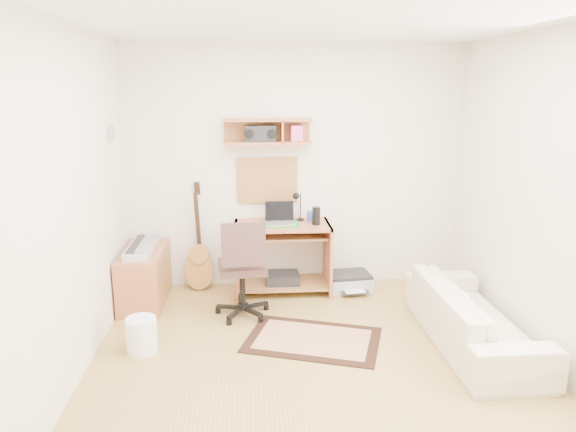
{
  "coord_description": "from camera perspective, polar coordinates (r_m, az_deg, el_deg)",
  "views": [
    {
      "loc": [
        -0.51,
        -3.68,
        2.16
      ],
      "look_at": [
        -0.15,
        1.05,
        1.0
      ],
      "focal_mm": 33.39,
      "sensor_mm": 36.0,
      "label": 1
    }
  ],
  "objects": [
    {
      "name": "floor",
      "position": [
        4.3,
        3.18,
        -16.51
      ],
      "size": [
        3.6,
        4.0,
        0.01
      ],
      "primitive_type": "cube",
      "color": "#AA8847",
      "rests_on": "ground"
    },
    {
      "name": "ceiling",
      "position": [
        3.74,
        3.74,
        20.53
      ],
      "size": [
        3.6,
        4.0,
        0.01
      ],
      "primitive_type": "cube",
      "color": "white",
      "rests_on": "ground"
    },
    {
      "name": "back_wall",
      "position": [
        5.77,
        0.77,
        5.18
      ],
      "size": [
        3.6,
        0.01,
        2.6
      ],
      "primitive_type": "cube",
      "color": "silver",
      "rests_on": "ground"
    },
    {
      "name": "left_wall",
      "position": [
        4.0,
        -23.14,
        0.18
      ],
      "size": [
        0.01,
        4.0,
        2.6
      ],
      "primitive_type": "cube",
      "color": "silver",
      "rests_on": "ground"
    },
    {
      "name": "right_wall",
      "position": [
        4.43,
        27.24,
        1.0
      ],
      "size": [
        0.01,
        4.0,
        2.6
      ],
      "primitive_type": "cube",
      "color": "silver",
      "rests_on": "ground"
    },
    {
      "name": "wall_shelf",
      "position": [
        5.58,
        -2.2,
        9.0
      ],
      "size": [
        0.9,
        0.25,
        0.26
      ],
      "primitive_type": "cube",
      "color": "#B1613E",
      "rests_on": "back_wall"
    },
    {
      "name": "cork_board",
      "position": [
        5.75,
        -2.19,
        3.82
      ],
      "size": [
        0.64,
        0.03,
        0.49
      ],
      "primitive_type": "cube",
      "color": "tan",
      "rests_on": "back_wall"
    },
    {
      "name": "wall_photo",
      "position": [
        5.36,
        -18.34,
        8.34
      ],
      "size": [
        0.02,
        0.2,
        0.15
      ],
      "primitive_type": "cube",
      "color": "#4C8CBF",
      "rests_on": "left_wall"
    },
    {
      "name": "desk",
      "position": [
        5.71,
        -0.6,
        -4.49
      ],
      "size": [
        1.0,
        0.55,
        0.75
      ],
      "primitive_type": null,
      "color": "#B1613E",
      "rests_on": "floor"
    },
    {
      "name": "laptop",
      "position": [
        5.55,
        -0.85,
        0.24
      ],
      "size": [
        0.3,
        0.3,
        0.23
      ],
      "primitive_type": null,
      "rotation": [
        0.0,
        0.0,
        0.02
      ],
      "color": "silver",
      "rests_on": "desk"
    },
    {
      "name": "speaker",
      "position": [
        5.56,
        3.02,
        0.03
      ],
      "size": [
        0.08,
        0.08,
        0.19
      ],
      "primitive_type": "cylinder",
      "color": "black",
      "rests_on": "desk"
    },
    {
      "name": "desk_lamp",
      "position": [
        5.71,
        1.33,
        1.04
      ],
      "size": [
        0.1,
        0.1,
        0.31
      ],
      "primitive_type": null,
      "color": "black",
      "rests_on": "desk"
    },
    {
      "name": "pencil_cup",
      "position": [
        5.71,
        2.4,
        -0.01
      ],
      "size": [
        0.08,
        0.08,
        0.11
      ],
      "primitive_type": "cylinder",
      "color": "#334B99",
      "rests_on": "desk"
    },
    {
      "name": "boombox",
      "position": [
        5.57,
        -2.97,
        8.78
      ],
      "size": [
        0.31,
        0.14,
        0.16
      ],
      "primitive_type": "cube",
      "color": "black",
      "rests_on": "wall_shelf"
    },
    {
      "name": "rug",
      "position": [
        4.79,
        2.67,
        -13.0
      ],
      "size": [
        1.31,
        1.07,
        0.02
      ],
      "primitive_type": "cube",
      "rotation": [
        0.0,
        0.0,
        -0.32
      ],
      "color": "beige",
      "rests_on": "floor"
    },
    {
      "name": "task_chair",
      "position": [
        5.11,
        -4.92,
        -5.41
      ],
      "size": [
        0.54,
        0.54,
        0.98
      ],
      "primitive_type": null,
      "rotation": [
        0.0,
        0.0,
        0.09
      ],
      "color": "#392722",
      "rests_on": "floor"
    },
    {
      "name": "cabinet",
      "position": [
        5.66,
        -15.07,
        -6.19
      ],
      "size": [
        0.4,
        0.9,
        0.55
      ],
      "primitive_type": "cube",
      "color": "#B1613E",
      "rests_on": "floor"
    },
    {
      "name": "music_keyboard",
      "position": [
        5.57,
        -15.26,
        -3.21
      ],
      "size": [
        0.24,
        0.76,
        0.07
      ],
      "primitive_type": "cube",
      "color": "#B2B5BA",
      "rests_on": "cabinet"
    },
    {
      "name": "guitar",
      "position": [
        5.79,
        -9.56,
        -2.24
      ],
      "size": [
        0.33,
        0.23,
        1.17
      ],
      "primitive_type": null,
      "rotation": [
        0.0,
        0.0,
        -0.11
      ],
      "color": "#B97B38",
      "rests_on": "floor"
    },
    {
      "name": "waste_basket",
      "position": [
        4.69,
        -15.31,
        -12.15
      ],
      "size": [
        0.3,
        0.3,
        0.3
      ],
      "primitive_type": "cylinder",
      "rotation": [
        0.0,
        0.0,
        0.2
      ],
      "color": "white",
      "rests_on": "floor"
    },
    {
      "name": "printer",
      "position": [
        5.89,
        6.51,
        -6.96
      ],
      "size": [
        0.49,
        0.4,
        0.17
      ],
      "primitive_type": "cube",
      "rotation": [
        0.0,
        0.0,
        0.11
      ],
      "color": "#A5A8AA",
      "rests_on": "floor"
    },
    {
      "name": "sofa",
      "position": [
        4.86,
        19.15,
        -9.11
      ],
      "size": [
        0.5,
        1.72,
        0.67
      ],
      "primitive_type": "imported",
      "rotation": [
        0.0,
        0.0,
        1.57
      ],
      "color": "beige",
      "rests_on": "floor"
    }
  ]
}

